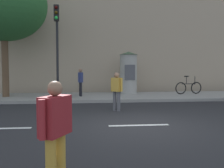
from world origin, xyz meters
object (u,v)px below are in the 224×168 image
Objects in this scene: poster_column at (128,72)px; pedestrian_tallest at (80,80)px; traffic_light at (57,37)px; pedestrian_with_bag at (55,126)px; street_tree at (4,5)px; pedestrian_with_backpack at (117,89)px; bicycle_leaning at (189,88)px.

pedestrian_tallest is at bearing -157.24° from poster_column.
traffic_light reaches higher than pedestrian_with_bag.
street_tree is 4.53× the size of pedestrian_tallest.
pedestrian_with_bag is at bearing -104.26° from pedestrian_with_backpack.
street_tree is at bearing -171.35° from poster_column.
pedestrian_tallest is at bearing 55.48° from traffic_light.
pedestrian_with_backpack is at bearing -104.39° from poster_column.
pedestrian_with_bag is 12.88m from bicycle_leaning.
pedestrian_with_bag is (3.90, -10.77, -4.18)m from street_tree.
traffic_light reaches higher than poster_column.
street_tree reaches higher than bicycle_leaning.
street_tree reaches higher than poster_column.
poster_column reaches higher than bicycle_leaning.
poster_column is 1.68× the size of pedestrian_with_backpack.
pedestrian_with_backpack is at bearing -38.06° from street_tree.
street_tree is at bearing -178.28° from bicycle_leaning.
pedestrian_with_backpack is (5.54, -4.34, -4.20)m from street_tree.
poster_column is at bearing 75.61° from pedestrian_with_backpack.
street_tree reaches higher than traffic_light.
bicycle_leaning is at bearing 4.20° from pedestrian_tallest.
bicycle_leaning is (7.49, 2.04, -2.65)m from traffic_light.
bicycle_leaning is at bearing 59.44° from pedestrian_with_bag.
street_tree is at bearing 109.91° from pedestrian_with_bag.
pedestrian_with_bag is (0.95, -9.04, -2.30)m from traffic_light.
traffic_light is 2.87m from pedestrian_tallest.
traffic_light is 3.00× the size of pedestrian_with_bag.
traffic_light reaches higher than pedestrian_with_backpack.
pedestrian_with_backpack is at bearing -45.30° from traffic_light.
traffic_light is 4.34m from pedestrian_with_backpack.
poster_column is 12.21m from pedestrian_with_bag.
street_tree is 4.51× the size of pedestrian_with_backpack.
pedestrian_with_backpack is at bearing -70.24° from pedestrian_tallest.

